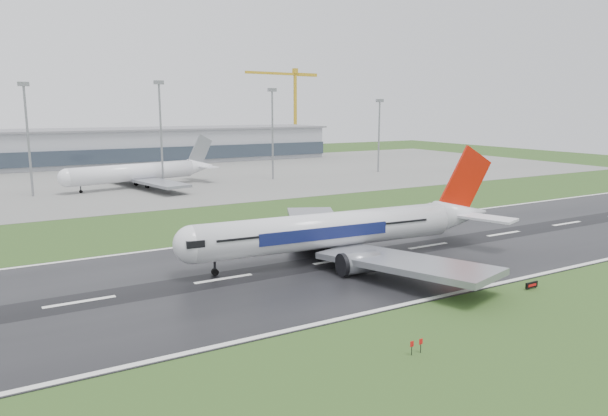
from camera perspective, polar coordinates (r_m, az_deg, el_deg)
ground at (r=83.63m, az=-8.27°, el=-7.27°), size 520.00×520.00×0.00m
runway at (r=83.62m, az=-8.27°, el=-7.23°), size 400.00×45.00×0.10m
apron at (r=203.02m, az=-21.40°, el=2.50°), size 400.00×130.00×0.08m
terminal at (r=261.59m, az=-23.50°, el=5.59°), size 240.00×36.00×15.00m
main_airliner at (r=92.32m, az=4.77°, el=0.10°), size 63.06×60.48×17.38m
parked_airliner at (r=183.34m, az=-16.60°, el=4.47°), size 61.95×59.13×15.52m
tower_crane at (r=313.38m, az=-0.91°, el=9.92°), size 46.75×8.50×46.05m
runway_sign at (r=84.64m, az=22.34°, el=-7.37°), size 2.28×0.88×1.04m
floodmast_2 at (r=174.98m, az=-26.47°, el=6.07°), size 0.64×0.64×30.87m
floodmast_3 at (r=181.12m, az=-14.47°, el=7.11°), size 0.64×0.64×32.10m
floodmast_4 at (r=195.20m, az=-3.25°, el=7.39°), size 0.64×0.64×30.46m
floodmast_5 at (r=219.91m, az=7.70°, el=7.20°), size 0.64×0.64×27.09m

